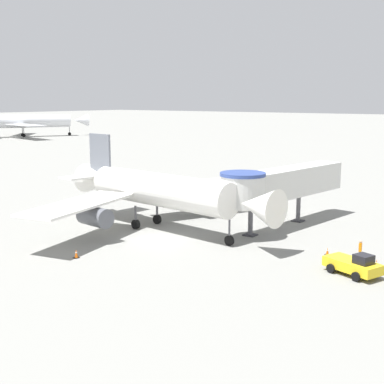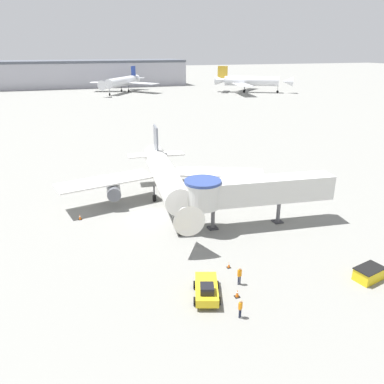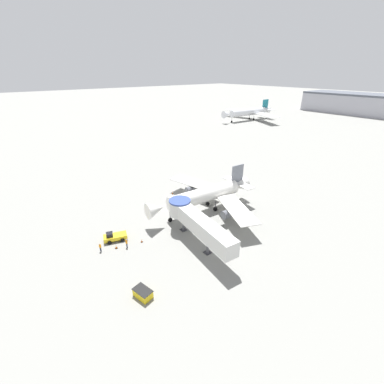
{
  "view_description": "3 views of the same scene",
  "coord_description": "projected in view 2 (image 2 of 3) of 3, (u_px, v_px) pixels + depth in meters",
  "views": [
    {
      "loc": [
        -35.22,
        -30.29,
        12.44
      ],
      "look_at": [
        -1.62,
        -4.88,
        5.06
      ],
      "focal_mm": 50.0,
      "sensor_mm": 36.0,
      "label": 1
    },
    {
      "loc": [
        -8.56,
        -41.68,
        19.48
      ],
      "look_at": [
        4.84,
        -2.08,
        3.32
      ],
      "focal_mm": 35.0,
      "sensor_mm": 36.0,
      "label": 2
    },
    {
      "loc": [
        39.6,
        -30.32,
        28.04
      ],
      "look_at": [
        -0.18,
        1.36,
        3.66
      ],
      "focal_mm": 24.0,
      "sensor_mm": 36.0,
      "label": 3
    }
  ],
  "objects": [
    {
      "name": "traffic_cone_port_wing",
      "position": [
        80.0,
        217.0,
        45.24
      ],
      "size": [
        0.42,
        0.42,
        0.7
      ],
      "color": "black",
      "rests_on": "ground_plane"
    },
    {
      "name": "traffic_cone_apron_front",
      "position": [
        237.0,
        293.0,
        31.16
      ],
      "size": [
        0.43,
        0.43,
        0.71
      ],
      "color": "black",
      "rests_on": "ground_plane"
    },
    {
      "name": "ground_plane",
      "position": [
        150.0,
        216.0,
        46.41
      ],
      "size": [
        800.0,
        800.0,
        0.0
      ],
      "primitive_type": "plane",
      "color": "gray"
    },
    {
      "name": "service_container_yellow",
      "position": [
        369.0,
        274.0,
        33.43
      ],
      "size": [
        2.94,
        2.19,
        1.22
      ],
      "rotation": [
        0.0,
        0.0,
        0.23
      ],
      "color": "yellow",
      "rests_on": "ground_plane"
    },
    {
      "name": "pushback_tug_yellow",
      "position": [
        207.0,
        289.0,
        31.02
      ],
      "size": [
        3.05,
        4.44,
        1.7
      ],
      "rotation": [
        0.0,
        0.0,
        -0.32
      ],
      "color": "yellow",
      "rests_on": "ground_plane"
    },
    {
      "name": "terminal_building",
      "position": [
        65.0,
        74.0,
        196.87
      ],
      "size": [
        125.37,
        26.95,
        13.31
      ],
      "color": "#A8A8B2",
      "rests_on": "ground_plane"
    },
    {
      "name": "main_airplane",
      "position": [
        166.0,
        178.0,
        48.47
      ],
      "size": [
        28.26,
        25.1,
        8.79
      ],
      "rotation": [
        0.0,
        0.0,
        -0.1
      ],
      "color": "white",
      "rests_on": "ground_plane"
    },
    {
      "name": "ground_crew_wing_walker",
      "position": [
        239.0,
        275.0,
        32.61
      ],
      "size": [
        0.35,
        0.24,
        1.72
      ],
      "rotation": [
        0.0,
        0.0,
        0.14
      ],
      "color": "#1E2338",
      "rests_on": "ground_plane"
    },
    {
      "name": "traffic_cone_near_nose",
      "position": [
        229.0,
        265.0,
        35.34
      ],
      "size": [
        0.36,
        0.36,
        0.61
      ],
      "color": "black",
      "rests_on": "ground_plane"
    },
    {
      "name": "background_jet_gold_tail",
      "position": [
        250.0,
        81.0,
        172.64
      ],
      "size": [
        33.93,
        35.91,
        11.63
      ],
      "rotation": [
        0.0,
        0.0,
        1.06
      ],
      "color": "silver",
      "rests_on": "ground_plane"
    },
    {
      "name": "background_jet_blue_tail",
      "position": [
        122.0,
        82.0,
        172.07
      ],
      "size": [
        30.18,
        33.03,
        11.18
      ],
      "rotation": [
        0.0,
        0.0,
        -0.59
      ],
      "color": "silver",
      "rests_on": "ground_plane"
    },
    {
      "name": "jet_bridge",
      "position": [
        249.0,
        191.0,
        42.43
      ],
      "size": [
        17.54,
        5.08,
        5.99
      ],
      "rotation": [
        0.0,
        0.0,
        -0.11
      ],
      "color": "silver",
      "rests_on": "ground_plane"
    },
    {
      "name": "ground_crew_marshaller",
      "position": [
        240.0,
        307.0,
        28.58
      ],
      "size": [
        0.36,
        0.31,
        1.62
      ],
      "rotation": [
        0.0,
        0.0,
        3.67
      ],
      "color": "#1E2338",
      "rests_on": "ground_plane"
    }
  ]
}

